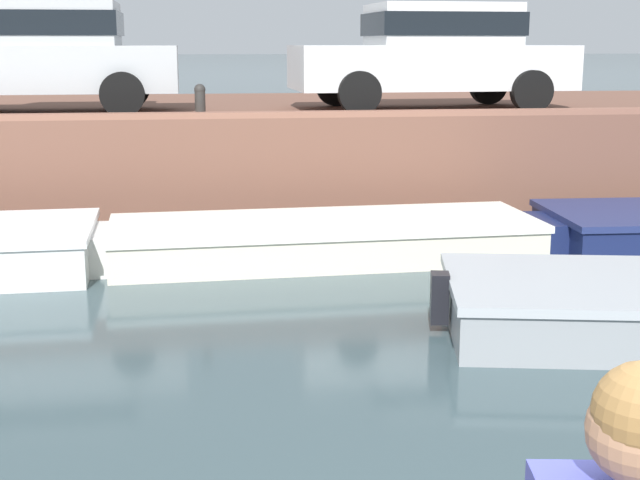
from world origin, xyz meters
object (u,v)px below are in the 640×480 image
at_px(boat_moored_central_cream, 304,240).
at_px(car_centre_white, 434,52).
at_px(car_left_inner_silver, 41,52).
at_px(mooring_bollard_mid, 200,99).

height_order(boat_moored_central_cream, car_centre_white, car_centre_white).
relative_size(boat_moored_central_cream, car_centre_white, 1.47).
xyz_separation_m(car_left_inner_silver, car_centre_white, (5.68, 0.00, 0.00)).
distance_m(car_left_inner_silver, car_centre_white, 5.68).
xyz_separation_m(car_left_inner_silver, mooring_bollard_mid, (2.20, -1.13, -0.61)).
distance_m(boat_moored_central_cream, car_centre_white, 4.32).
xyz_separation_m(boat_moored_central_cream, car_centre_white, (2.30, 2.96, 2.16)).
bearing_deg(car_left_inner_silver, car_centre_white, 0.02).
bearing_deg(mooring_bollard_mid, car_left_inner_silver, 152.87).
relative_size(car_left_inner_silver, mooring_bollard_mid, 8.85).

